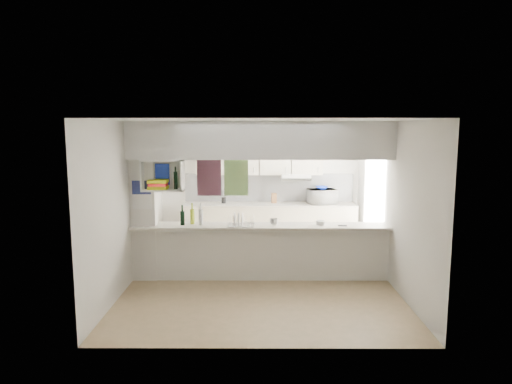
{
  "coord_description": "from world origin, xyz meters",
  "views": [
    {
      "loc": [
        -0.04,
        -7.3,
        2.5
      ],
      "look_at": [
        -0.07,
        0.5,
        1.39
      ],
      "focal_mm": 32.0,
      "sensor_mm": 36.0,
      "label": 1
    }
  ],
  "objects_px": {
    "microwave": "(322,197)",
    "bowl": "(322,188)",
    "dish_rack": "(241,220)",
    "wine_bottles": "(192,217)"
  },
  "relations": [
    {
      "from": "microwave",
      "to": "wine_bottles",
      "type": "distance_m",
      "value": 3.17
    },
    {
      "from": "bowl",
      "to": "dish_rack",
      "type": "distance_m",
      "value": 2.65
    },
    {
      "from": "wine_bottles",
      "to": "dish_rack",
      "type": "bearing_deg",
      "value": -4.82
    },
    {
      "from": "bowl",
      "to": "wine_bottles",
      "type": "xyz_separation_m",
      "value": [
        -2.4,
        -2.04,
        -0.21
      ]
    },
    {
      "from": "microwave",
      "to": "dish_rack",
      "type": "height_order",
      "value": "microwave"
    },
    {
      "from": "bowl",
      "to": "wine_bottles",
      "type": "distance_m",
      "value": 3.15
    },
    {
      "from": "microwave",
      "to": "bowl",
      "type": "relative_size",
      "value": 2.18
    },
    {
      "from": "microwave",
      "to": "dish_rack",
      "type": "bearing_deg",
      "value": 37.73
    },
    {
      "from": "microwave",
      "to": "dish_rack",
      "type": "relative_size",
      "value": 1.29
    },
    {
      "from": "bowl",
      "to": "dish_rack",
      "type": "height_order",
      "value": "bowl"
    }
  ]
}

